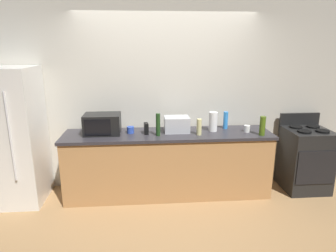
% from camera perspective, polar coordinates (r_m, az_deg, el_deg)
% --- Properties ---
extents(ground_plane, '(8.00, 8.00, 0.00)m').
position_cam_1_polar(ground_plane, '(4.07, 0.47, -15.23)').
color(ground_plane, '#A87F51').
extents(back_wall, '(6.40, 0.10, 2.70)m').
position_cam_1_polar(back_wall, '(4.37, -0.44, 5.84)').
color(back_wall, beige).
rests_on(back_wall, ground_plane).
extents(counter_run, '(2.84, 0.64, 0.90)m').
position_cam_1_polar(counter_run, '(4.23, 0.00, -7.19)').
color(counter_run, '#B27F4C').
rests_on(counter_run, ground_plane).
extents(refrigerator, '(0.72, 0.73, 1.80)m').
position_cam_1_polar(refrigerator, '(4.42, -27.56, -1.82)').
color(refrigerator, white).
rests_on(refrigerator, ground_plane).
extents(stove_range, '(0.60, 0.61, 1.08)m').
position_cam_1_polar(stove_range, '(4.81, 24.62, -5.69)').
color(stove_range, black).
rests_on(stove_range, ground_plane).
extents(microwave, '(0.48, 0.35, 0.27)m').
position_cam_1_polar(microwave, '(4.11, -12.38, 0.38)').
color(microwave, black).
rests_on(microwave, counter_run).
extents(toaster_oven, '(0.34, 0.26, 0.21)m').
position_cam_1_polar(toaster_oven, '(4.12, 1.68, 0.32)').
color(toaster_oven, '#B7BABF').
rests_on(toaster_oven, counter_run).
extents(paper_towel_roll, '(0.12, 0.12, 0.27)m').
position_cam_1_polar(paper_towel_roll, '(4.19, 8.57, 0.83)').
color(paper_towel_roll, white).
rests_on(paper_towel_roll, counter_run).
extents(cordless_phone, '(0.06, 0.12, 0.15)m').
position_cam_1_polar(cordless_phone, '(4.03, -4.16, -0.47)').
color(cordless_phone, black).
rests_on(cordless_phone, counter_run).
extents(bottle_wine, '(0.06, 0.06, 0.30)m').
position_cam_1_polar(bottle_wine, '(3.93, -1.91, 0.25)').
color(bottle_wine, '#1E3F19').
rests_on(bottle_wine, counter_run).
extents(bottle_spray_cleaner, '(0.07, 0.07, 0.25)m').
position_cam_1_polar(bottle_spray_cleaner, '(4.34, 10.90, 1.09)').
color(bottle_spray_cleaner, '#338CE5').
rests_on(bottle_spray_cleaner, counter_run).
extents(bottle_olive_oil, '(0.08, 0.08, 0.26)m').
position_cam_1_polar(bottle_olive_oil, '(4.14, 17.53, 0.03)').
color(bottle_olive_oil, '#4C6B19').
rests_on(bottle_olive_oil, counter_run).
extents(bottle_vinegar, '(0.07, 0.07, 0.22)m').
position_cam_1_polar(bottle_vinegar, '(3.99, 5.94, -0.18)').
color(bottle_vinegar, beige).
rests_on(bottle_vinegar, counter_run).
extents(mug_blue, '(0.10, 0.10, 0.09)m').
position_cam_1_polar(mug_blue, '(4.10, -7.15, -0.74)').
color(mug_blue, '#2D4CB2').
rests_on(mug_blue, counter_run).
extents(mug_white, '(0.08, 0.08, 0.09)m').
position_cam_1_polar(mug_white, '(4.26, 14.78, -0.50)').
color(mug_white, white).
rests_on(mug_white, counter_run).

